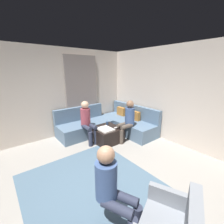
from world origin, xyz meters
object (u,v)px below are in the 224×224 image
Objects in this scene: person_on_couch_side at (87,120)px; person_on_armchair at (113,187)px; game_remote at (117,128)px; person_on_couch_back at (127,119)px; ottoman at (107,135)px; coffee_mug at (107,123)px; sectional_couch at (109,124)px.

person_on_couch_side is 1.02× the size of person_on_armchair.
person_on_couch_back is at bearing 69.65° from game_remote.
game_remote reaches higher than ottoman.
coffee_mug is (-0.22, 0.18, 0.26)m from ottoman.
sectional_couch is at bearing 3.99° from person_on_couch_back.
sectional_couch is 1.00m from person_on_couch_side.
person_on_couch_back is (0.12, 0.31, 0.23)m from game_remote.
person_on_couch_side reaches higher than coffee_mug.
game_remote is at bearing 69.65° from person_on_couch_back.
person_on_armchair is (1.80, -1.99, -0.01)m from person_on_couch_back.
sectional_couch is 2.16× the size of person_on_armchair.
game_remote is 0.12× the size of person_on_couch_back.
person_on_armchair reaches higher than ottoman.
person_on_armchair is at bearing -35.27° from coffee_mug.
ottoman is (0.49, -0.48, -0.07)m from sectional_couch.
person_on_armchair is at bearing 132.13° from person_on_couch_back.
person_on_couch_back is 1.02× the size of person_on_armchair.
sectional_couch is 0.69m from ottoman.
person_on_armchair is (2.45, -1.03, -0.01)m from person_on_couch_side.
coffee_mug is 0.08× the size of person_on_armchair.
coffee_mug is (0.27, -0.30, 0.19)m from sectional_couch.
game_remote is at bearing -154.59° from person_on_armchair.
person_on_couch_back reaches higher than sectional_couch.
coffee_mug is 0.65m from person_on_couch_back.
ottoman is 0.38m from coffee_mug.
ottoman is 0.76m from person_on_couch_back.
ottoman is 0.71m from person_on_couch_side.
person_on_couch_side reaches higher than game_remote.
coffee_mug is 0.08× the size of person_on_couch_back.
coffee_mug is at bearing 34.39° from person_on_couch_back.
sectional_couch is at bearing -150.17° from person_on_armchair.
person_on_couch_side is (0.15, -0.91, 0.38)m from sectional_couch.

